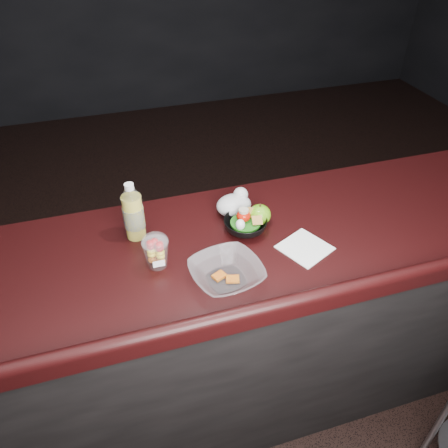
{
  "coord_description": "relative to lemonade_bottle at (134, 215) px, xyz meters",
  "views": [
    {
      "loc": [
        -0.47,
        -0.88,
        2.07
      ],
      "look_at": [
        -0.1,
        0.31,
        1.1
      ],
      "focal_mm": 35.0,
      "sensor_mm": 36.0,
      "label": 1
    }
  ],
  "objects": [
    {
      "name": "snack_bowl",
      "position": [
        0.4,
        -0.09,
        -0.07
      ],
      "size": [
        0.21,
        0.21,
        0.09
      ],
      "rotation": [
        0.0,
        0.0,
        0.37
      ],
      "color": "black",
      "rests_on": "counter"
    },
    {
      "name": "plastic_bag",
      "position": [
        0.4,
        0.03,
        -0.05
      ],
      "size": [
        0.14,
        0.12,
        0.1
      ],
      "color": "silver",
      "rests_on": "counter"
    },
    {
      "name": "room_shell",
      "position": [
        0.41,
        -0.44,
        0.71
      ],
      "size": [
        8.0,
        8.0,
        8.0
      ],
      "color": "black",
      "rests_on": "ground"
    },
    {
      "name": "paper_napkin",
      "position": [
        0.58,
        -0.25,
        -0.1
      ],
      "size": [
        0.21,
        0.21,
        0.0
      ],
      "primitive_type": "cube",
      "rotation": [
        0.0,
        0.0,
        0.44
      ],
      "color": "white",
      "rests_on": "counter"
    },
    {
      "name": "lemonade_bottle",
      "position": [
        0.0,
        0.0,
        0.0
      ],
      "size": [
        0.08,
        0.08,
        0.23
      ],
      "color": "gold",
      "rests_on": "counter"
    },
    {
      "name": "green_apple",
      "position": [
        0.47,
        -0.06,
        -0.06
      ],
      "size": [
        0.09,
        0.09,
        0.09
      ],
      "color": "#3D830F",
      "rests_on": "counter"
    },
    {
      "name": "ground",
      "position": [
        0.41,
        -0.44,
        -1.12
      ],
      "size": [
        8.0,
        8.0,
        0.0
      ],
      "primitive_type": "plane",
      "color": "black",
      "rests_on": "ground"
    },
    {
      "name": "takeout_bowl",
      "position": [
        0.26,
        -0.32,
        -0.07
      ],
      "size": [
        0.28,
        0.28,
        0.06
      ],
      "rotation": [
        0.0,
        0.0,
        0.18
      ],
      "color": "silver",
      "rests_on": "counter"
    },
    {
      "name": "counter",
      "position": [
        0.41,
        -0.14,
        -0.61
      ],
      "size": [
        4.06,
        0.71,
        1.02
      ],
      "color": "black",
      "rests_on": "ground"
    },
    {
      "name": "fruit_cup",
      "position": [
        0.05,
        -0.18,
        -0.03
      ],
      "size": [
        0.09,
        0.09,
        0.13
      ],
      "color": "white",
      "rests_on": "counter"
    }
  ]
}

